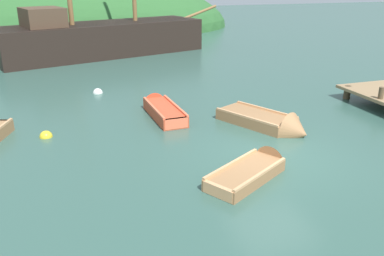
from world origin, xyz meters
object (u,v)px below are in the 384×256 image
(rowboat_center, at_px, (255,170))
(buoy_yellow, at_px, (46,137))
(buoy_white, at_px, (98,93))
(sailing_ship, at_px, (102,43))
(rowboat_outer_left, at_px, (270,124))
(rowboat_near_dock, at_px, (161,110))

(rowboat_center, distance_m, buoy_yellow, 6.97)
(rowboat_center, bearing_deg, buoy_white, 77.94)
(buoy_yellow, bearing_deg, sailing_ship, 76.00)
(buoy_yellow, bearing_deg, rowboat_outer_left, -12.00)
(rowboat_outer_left, height_order, buoy_white, rowboat_outer_left)
(rowboat_outer_left, relative_size, rowboat_center, 1.17)
(buoy_yellow, height_order, buoy_white, buoy_white)
(rowboat_near_dock, bearing_deg, buoy_yellow, 102.45)
(sailing_ship, bearing_deg, rowboat_near_dock, -103.42)
(buoy_yellow, bearing_deg, rowboat_center, -40.64)
(sailing_ship, height_order, rowboat_outer_left, sailing_ship)
(rowboat_center, xyz_separation_m, buoy_yellow, (-5.29, 4.54, -0.10))
(rowboat_outer_left, distance_m, rowboat_near_dock, 4.14)
(buoy_white, bearing_deg, sailing_ship, 81.89)
(sailing_ship, distance_m, buoy_white, 9.40)
(rowboat_center, xyz_separation_m, rowboat_near_dock, (-1.12, 5.63, 0.05))
(sailing_ship, relative_size, buoy_yellow, 38.04)
(sailing_ship, height_order, buoy_white, sailing_ship)
(sailing_ship, relative_size, rowboat_near_dock, 4.56)
(rowboat_outer_left, height_order, rowboat_center, rowboat_outer_left)
(rowboat_near_dock, distance_m, buoy_yellow, 4.31)
(rowboat_outer_left, distance_m, buoy_white, 8.19)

